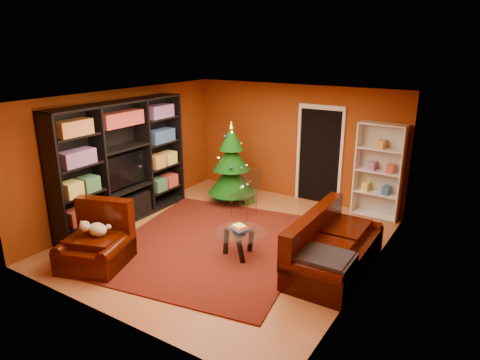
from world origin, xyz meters
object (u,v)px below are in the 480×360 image
Objects in this scene: coffee_table at (239,244)px; armchair at (94,242)px; acrylic_chair at (244,196)px; white_bookshelf at (379,171)px; gift_box_teal at (220,194)px; dog at (98,230)px; sofa at (336,243)px; gift_box_green at (246,196)px; gift_box_red at (244,185)px; rug at (211,244)px; media_unit at (122,163)px; christmas_tree at (231,163)px.

armchair is at bearing -140.17° from coffee_table.
acrylic_chair is (0.93, 3.05, 0.04)m from armchair.
gift_box_teal is at bearing -162.06° from white_bookshelf.
dog reaches higher than coffee_table.
white_bookshelf is 5.02× the size of dog.
sofa is (3.28, 1.90, -0.16)m from dog.
gift_box_green is 0.32× the size of coffee_table.
gift_box_red is 4.53m from armchair.
gift_box_teal is 0.69× the size of dog.
dog is at bearing -140.90° from coffee_table.
gift_box_red is at bearing 110.87° from rug.
rug is at bearing -0.19° from media_unit.
media_unit is 1.67× the size of christmas_tree.
gift_box_green is at bearing 115.94° from acrylic_chair.
gift_box_green is 1.27× the size of gift_box_red.
coffee_table is (1.80, 1.50, -0.18)m from armchair.
armchair is (0.98, -1.60, -0.79)m from media_unit.
media_unit is 7.86× the size of dog.
coffee_table is (1.85, -2.10, 0.10)m from gift_box_teal.
white_bookshelf is 2.25× the size of coffee_table.
gift_box_red is 1.76m from acrylic_chair.
white_bookshelf is 2.59m from sofa.
sofa reaches higher than gift_box_red.
gift_box_green is 3.31m from sofa.
coffee_table is at bearing -113.04° from white_bookshelf.
coffee_table is at bearing -9.42° from rug.
media_unit is at bearing -142.88° from white_bookshelf.
acrylic_chair is (-2.38, 1.09, -0.01)m from sofa.
armchair is at bearing -94.11° from christmas_tree.
media_unit is at bearing 102.52° from armchair.
gift_box_teal is (0.93, 2.00, -1.07)m from media_unit.
gift_box_teal is 3.61m from armchair.
dog is (-0.52, -3.71, 0.47)m from gift_box_green.
white_bookshelf reaches higher than gift_box_red.
white_bookshelf is at bearing -0.36° from gift_box_red.
christmas_tree is at bearing 113.53° from rug.
coffee_table is (1.24, -2.27, 0.09)m from gift_box_green.
gift_box_green is 0.87m from acrylic_chair.
media_unit is 1.93m from dog.
sofa is (4.29, 0.36, -0.74)m from media_unit.
dog is 3.12m from acrylic_chair.
white_bookshelf is (2.11, 2.89, 0.97)m from rug.
christmas_tree is at bearing 1.80° from gift_box_teal.
christmas_tree is at bearing 57.82° from media_unit.
white_bookshelf is at bearing 16.57° from christmas_tree.
armchair is 1.19× the size of coffee_table.
sofa is 1.60m from coffee_table.
christmas_tree is 3.57m from dog.
christmas_tree is 0.84m from gift_box_green.
dog reaches higher than gift_box_teal.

